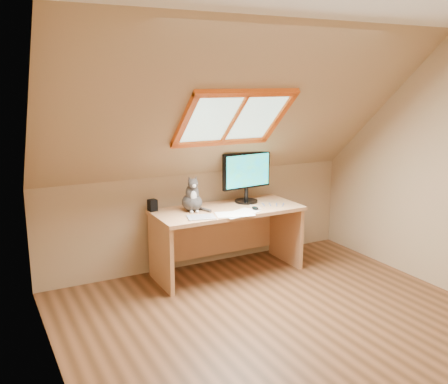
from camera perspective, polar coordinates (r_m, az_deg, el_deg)
ground at (r=4.14m, az=8.22°, el=-15.66°), size 3.50×3.50×0.00m
room_shell at (r=3.61m, az=9.80°, el=4.12°), size 3.52×3.52×2.41m
desk at (r=5.16m, az=0.02°, el=-4.02°), size 1.51×0.66×0.69m
monitor at (r=5.23m, az=2.61°, el=2.08°), size 0.58×0.24×0.53m
cat at (r=4.92m, az=-3.66°, el=-0.71°), size 0.23×0.27×0.36m
desk_speaker at (r=4.98m, az=-8.18°, el=-1.51°), size 0.09×0.09×0.12m
graphics_tablet at (r=4.70m, az=-2.62°, el=-2.90°), size 0.30×0.24×0.01m
mouse at (r=4.98m, az=3.58°, el=-1.87°), size 0.08×0.12×0.03m
papers at (r=4.81m, az=1.66°, el=-2.54°), size 0.35×0.30×0.01m
cables at (r=5.13m, az=4.89°, el=-1.60°), size 0.51×0.26×0.01m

